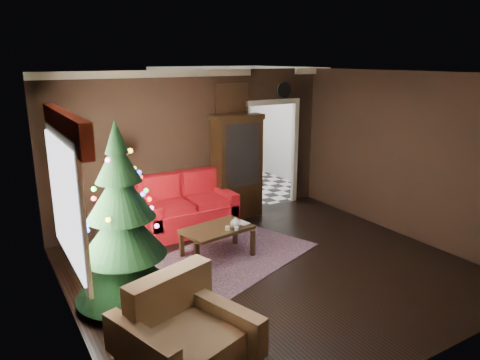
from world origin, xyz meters
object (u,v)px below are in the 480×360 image
armchair (185,339)px  kitchen_table (229,177)px  curio_cabinet (237,169)px  christmas_tree (122,224)px  loveseat (187,204)px  wall_clock (284,90)px  coffee_table (217,242)px  teapot (235,223)px  floor_lamp (122,196)px

armchair → kitchen_table: bearing=39.1°
curio_cabinet → kitchen_table: (0.65, 1.43, -0.57)m
christmas_tree → loveseat: bearing=47.7°
armchair → wall_clock: 5.94m
armchair → wall_clock: wall_clock is taller
curio_cabinet → wall_clock: (1.20, 0.18, 1.43)m
coffee_table → wall_clock: 3.62m
loveseat → teapot: 1.43m
curio_cabinet → kitchen_table: bearing=65.6°
armchair → coffee_table: 2.81m
floor_lamp → coffee_table: bearing=-48.6°
teapot → curio_cabinet: bearing=58.7°
coffee_table → teapot: (0.22, -0.17, 0.32)m
christmas_tree → teapot: 1.95m
loveseat → armchair: loveseat is taller
loveseat → wall_clock: bearing=9.7°
curio_cabinet → kitchen_table: curio_cabinet is taller
loveseat → kitchen_table: loveseat is taller
loveseat → floor_lamp: size_ratio=1.07×
armchair → wall_clock: (3.99, 3.96, 1.92)m
christmas_tree → wall_clock: 4.81m
floor_lamp → kitchen_table: (2.95, 1.67, -0.45)m
curio_cabinet → wall_clock: wall_clock is taller
floor_lamp → teapot: bearing=-47.0°
floor_lamp → kitchen_table: size_ratio=2.12×
teapot → armchair: bearing=-130.0°
loveseat → curio_cabinet: (1.15, 0.22, 0.45)m
wall_clock → kitchen_table: 2.43m
kitchen_table → armchair: bearing=-123.5°
loveseat → floor_lamp: 1.20m
floor_lamp → wall_clock: bearing=6.8°
loveseat → armchair: bearing=-114.8°
loveseat → coffee_table: size_ratio=1.63×
curio_cabinet → kitchen_table: size_ratio=2.53×
loveseat → kitchen_table: (1.80, 1.65, -0.12)m
curio_cabinet → armchair: (-2.79, -3.78, -0.49)m
loveseat → teapot: size_ratio=9.83×
floor_lamp → curio_cabinet: bearing=6.0°
floor_lamp → armchair: bearing=-97.9°
teapot → kitchen_table: bearing=61.8°
loveseat → coffee_table: 1.27m
floor_lamp → teapot: floor_lamp is taller
armchair → loveseat: bearing=47.8°
loveseat → christmas_tree: size_ratio=0.71×
kitchen_table → coffee_table: bearing=-122.8°
floor_lamp → wall_clock: size_ratio=4.97×
teapot → wall_clock: (2.20, 1.82, 1.82)m
wall_clock → armchair: bearing=-135.2°
wall_clock → kitchen_table: wall_clock is taller
wall_clock → coffee_table: bearing=-145.8°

